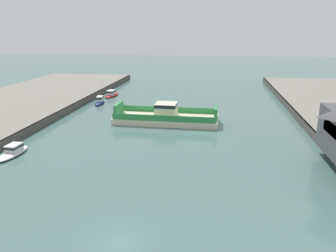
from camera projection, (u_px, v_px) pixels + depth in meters
name	position (u px, v px, depth m)	size (l,w,h in m)	color
ground_plane	(119.00, 244.00, 26.55)	(400.00, 400.00, 0.00)	#476B66
chain_ferry	(166.00, 117.00, 60.96)	(19.25, 7.14, 3.66)	beige
moored_boat_near_right	(112.00, 94.00, 85.27)	(2.86, 7.42, 1.64)	red
moored_boat_mid_left	(100.00, 101.00, 76.66)	(2.59, 6.15, 1.72)	navy
moored_boat_mid_right	(13.00, 151.00, 45.26)	(2.42, 6.40, 1.42)	white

